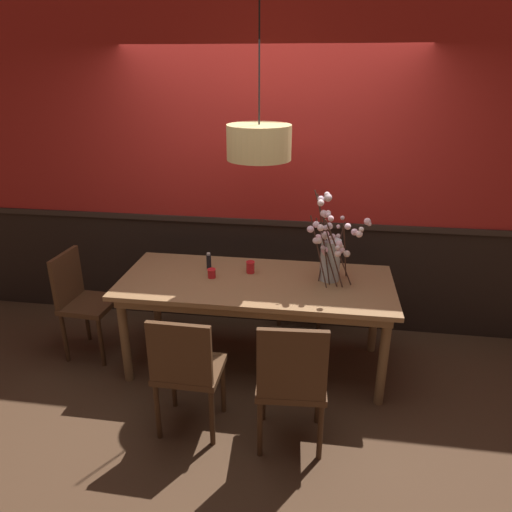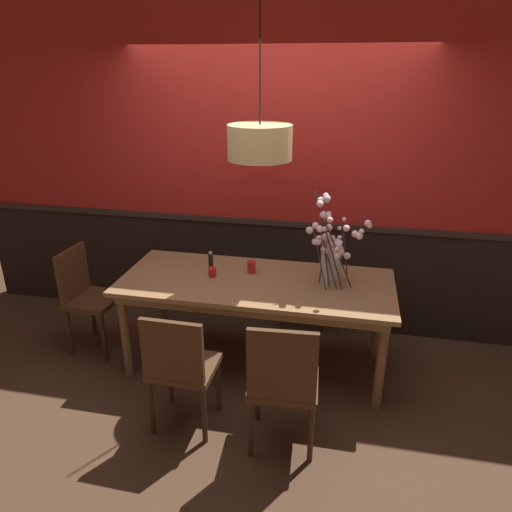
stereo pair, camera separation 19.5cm
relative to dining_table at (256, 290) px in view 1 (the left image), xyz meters
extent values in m
plane|color=#4C3321|center=(0.00, 0.00, -0.70)|extent=(24.00, 24.00, 0.00)
cube|color=black|center=(0.00, 0.79, -0.20)|extent=(5.94, 0.12, 1.00)
cube|color=#31241E|center=(0.00, 0.78, 0.32)|extent=(5.94, 0.14, 0.05)
cube|color=#B2231E|center=(0.00, 0.79, 1.28)|extent=(5.94, 0.12, 1.95)
cube|color=#997047|center=(0.00, 0.00, 0.06)|extent=(2.13, 0.89, 0.04)
cube|color=brown|center=(0.00, 0.00, 0.00)|extent=(2.02, 0.78, 0.08)
cylinder|color=brown|center=(-0.98, -0.35, -0.33)|extent=(0.07, 0.07, 0.74)
cylinder|color=brown|center=(0.98, -0.35, -0.33)|extent=(0.07, 0.07, 0.74)
cylinder|color=brown|center=(-0.98, 0.35, -0.33)|extent=(0.07, 0.07, 0.74)
cylinder|color=brown|center=(0.98, 0.35, -0.33)|extent=(0.07, 0.07, 0.74)
cube|color=#4C301C|center=(-0.33, -0.77, -0.24)|extent=(0.44, 0.39, 0.04)
cube|color=#4C301C|center=(-0.34, -0.94, -0.01)|extent=(0.41, 0.04, 0.42)
cylinder|color=#412917|center=(-0.52, -0.61, -0.48)|extent=(0.04, 0.04, 0.44)
cylinder|color=#412917|center=(-0.15, -0.61, -0.48)|extent=(0.04, 0.04, 0.44)
cylinder|color=#412917|center=(-0.52, -0.93, -0.48)|extent=(0.04, 0.04, 0.44)
cylinder|color=#412917|center=(-0.15, -0.94, -0.48)|extent=(0.04, 0.04, 0.44)
cube|color=#4C301C|center=(0.35, -0.81, -0.25)|extent=(0.47, 0.42, 0.04)
cube|color=#4C301C|center=(0.36, -0.98, 0.01)|extent=(0.42, 0.06, 0.48)
cylinder|color=#412917|center=(0.15, -0.65, -0.48)|extent=(0.04, 0.04, 0.43)
cylinder|color=#412917|center=(0.53, -0.63, -0.48)|extent=(0.04, 0.04, 0.43)
cylinder|color=#412917|center=(0.17, -0.99, -0.48)|extent=(0.04, 0.04, 0.43)
cylinder|color=#412917|center=(0.55, -0.96, -0.48)|extent=(0.04, 0.04, 0.43)
cube|color=#4C301C|center=(0.33, 0.81, -0.23)|extent=(0.48, 0.45, 0.04)
cube|color=#4C301C|center=(0.35, 1.00, 0.03)|extent=(0.42, 0.08, 0.48)
cylinder|color=#412917|center=(0.51, 0.62, -0.48)|extent=(0.04, 0.04, 0.44)
cylinder|color=#412917|center=(0.12, 0.66, -0.48)|extent=(0.04, 0.04, 0.44)
cylinder|color=#412917|center=(0.54, 0.97, -0.48)|extent=(0.04, 0.04, 0.44)
cylinder|color=#412917|center=(0.16, 1.00, -0.48)|extent=(0.04, 0.04, 0.44)
cube|color=#4C301C|center=(-1.42, -0.03, -0.23)|extent=(0.42, 0.43, 0.04)
cube|color=#4C301C|center=(-1.59, -0.02, 0.01)|extent=(0.06, 0.39, 0.43)
cylinder|color=#412917|center=(-1.24, 0.14, -0.47)|extent=(0.04, 0.04, 0.45)
cylinder|color=#412917|center=(-1.26, -0.21, -0.47)|extent=(0.04, 0.04, 0.45)
cylinder|color=#412917|center=(-1.57, 0.16, -0.47)|extent=(0.04, 0.04, 0.45)
cylinder|color=#412917|center=(-1.59, -0.19, -0.47)|extent=(0.04, 0.04, 0.45)
cylinder|color=silver|center=(0.57, 0.10, 0.24)|extent=(0.16, 0.16, 0.33)
cylinder|color=silver|center=(0.57, 0.10, 0.12)|extent=(0.14, 0.14, 0.07)
cylinder|color=#472D23|center=(0.67, 0.05, 0.34)|extent=(0.07, 0.27, 0.51)
sphere|color=#F7D8CE|center=(0.68, 0.03, 0.33)|extent=(0.05, 0.05, 0.05)
sphere|color=#FFCDE4|center=(0.73, 0.07, 0.49)|extent=(0.05, 0.05, 0.05)
sphere|color=#FFD7D8|center=(0.76, 0.00, 0.50)|extent=(0.05, 0.05, 0.05)
sphere|color=#F9CBD7|center=(0.83, 0.02, 0.58)|extent=(0.03, 0.03, 0.03)
sphere|color=#FFC4D4|center=(0.81, 0.03, 0.59)|extent=(0.05, 0.05, 0.05)
sphere|color=white|center=(0.77, 0.00, 0.54)|extent=(0.04, 0.04, 0.04)
cylinder|color=#472D23|center=(0.53, 0.02, 0.34)|extent=(0.20, 0.12, 0.51)
sphere|color=white|center=(0.48, -0.07, 0.56)|extent=(0.05, 0.05, 0.05)
sphere|color=silver|center=(0.51, 0.02, 0.37)|extent=(0.04, 0.04, 0.04)
sphere|color=silver|center=(0.51, -0.07, 0.56)|extent=(0.04, 0.04, 0.04)
sphere|color=#FFC4E2|center=(0.52, 0.04, 0.35)|extent=(0.06, 0.06, 0.06)
sphere|color=#FFCCD3|center=(0.52, 0.04, 0.32)|extent=(0.03, 0.03, 0.03)
cylinder|color=#472D23|center=(0.54, 0.09, 0.36)|extent=(0.10, 0.03, 0.55)
sphere|color=silver|center=(0.53, 0.09, 0.63)|extent=(0.04, 0.04, 0.04)
sphere|color=#FCDAD2|center=(0.51, 0.03, 0.62)|extent=(0.04, 0.04, 0.04)
sphere|color=white|center=(0.55, 0.06, 0.44)|extent=(0.03, 0.03, 0.03)
sphere|color=white|center=(0.53, 0.03, 0.63)|extent=(0.04, 0.04, 0.04)
sphere|color=#FBC6D8|center=(0.52, 0.10, 0.46)|extent=(0.05, 0.05, 0.05)
sphere|color=white|center=(0.51, 0.06, 0.45)|extent=(0.05, 0.05, 0.05)
cylinder|color=#472D23|center=(0.55, -0.02, 0.45)|extent=(0.25, 0.03, 0.74)
sphere|color=#FFC8D3|center=(0.55, -0.09, 0.64)|extent=(0.04, 0.04, 0.04)
sphere|color=silver|center=(0.52, -0.14, 0.80)|extent=(0.06, 0.06, 0.06)
sphere|color=white|center=(0.51, -0.14, 0.82)|extent=(0.04, 0.04, 0.04)
sphere|color=#FFCFE3|center=(0.57, -0.01, 0.47)|extent=(0.03, 0.03, 0.03)
sphere|color=silver|center=(0.57, -0.04, 0.49)|extent=(0.04, 0.04, 0.04)
sphere|color=white|center=(0.54, -0.03, 0.56)|extent=(0.05, 0.05, 0.05)
cylinder|color=#472D23|center=(0.51, 0.02, 0.43)|extent=(0.14, 0.08, 0.70)
sphere|color=#FCCEDA|center=(0.50, -0.03, 0.66)|extent=(0.05, 0.05, 0.05)
sphere|color=white|center=(0.51, 0.02, 0.47)|extent=(0.05, 0.05, 0.05)
sphere|color=silver|center=(0.47, -0.02, 0.76)|extent=(0.05, 0.05, 0.05)
sphere|color=#F3CDE1|center=(0.51, 0.04, 0.47)|extent=(0.04, 0.04, 0.04)
sphere|color=#FBDBD7|center=(0.47, -0.05, 0.74)|extent=(0.05, 0.05, 0.05)
cylinder|color=#472D23|center=(0.62, -0.03, 0.36)|extent=(0.23, 0.12, 0.55)
sphere|color=silver|center=(0.64, -0.05, 0.42)|extent=(0.03, 0.03, 0.03)
sphere|color=white|center=(0.61, -0.07, 0.42)|extent=(0.04, 0.04, 0.04)
sphere|color=#FFC5D6|center=(0.62, -0.05, 0.44)|extent=(0.05, 0.05, 0.05)
sphere|color=#FFD7D6|center=(0.61, -0.08, 0.37)|extent=(0.05, 0.05, 0.05)
sphere|color=#FFCEDF|center=(0.67, -0.14, 0.60)|extent=(0.05, 0.05, 0.05)
sphere|color=#FFCFE6|center=(0.64, -0.05, 0.39)|extent=(0.05, 0.05, 0.05)
cylinder|color=#472D23|center=(0.62, 0.18, 0.31)|extent=(0.10, 0.04, 0.46)
sphere|color=white|center=(0.62, 0.18, 0.42)|extent=(0.04, 0.04, 0.04)
sphere|color=#FBD1DF|center=(0.64, 0.19, 0.29)|extent=(0.04, 0.04, 0.04)
sphere|color=#F9D0E0|center=(0.64, 0.24, 0.55)|extent=(0.03, 0.03, 0.03)
sphere|color=#FBD0E2|center=(0.61, 0.19, 0.49)|extent=(0.03, 0.03, 0.03)
cylinder|color=#472D23|center=(0.51, 0.10, 0.29)|extent=(0.07, 0.13, 0.42)
sphere|color=white|center=(0.53, 0.13, 0.28)|extent=(0.04, 0.04, 0.04)
sphere|color=silver|center=(0.50, 0.13, 0.43)|extent=(0.05, 0.05, 0.05)
sphere|color=#FECCE0|center=(0.46, 0.12, 0.42)|extent=(0.06, 0.06, 0.06)
cylinder|color=#472D23|center=(0.47, 0.00, 0.35)|extent=(0.16, 0.14, 0.53)
sphere|color=white|center=(0.45, -0.06, 0.58)|extent=(0.05, 0.05, 0.05)
sphere|color=silver|center=(0.47, -0.06, 0.46)|extent=(0.05, 0.05, 0.05)
sphere|color=#F5C5E4|center=(0.41, -0.10, 0.56)|extent=(0.05, 0.05, 0.05)
sphere|color=white|center=(0.45, -0.07, 0.46)|extent=(0.05, 0.05, 0.05)
cylinder|color=red|center=(-0.07, 0.14, 0.13)|extent=(0.07, 0.07, 0.10)
torus|color=red|center=(-0.07, 0.14, 0.17)|extent=(0.07, 0.07, 0.01)
cylinder|color=silver|center=(-0.07, 0.14, 0.11)|extent=(0.05, 0.05, 0.05)
cylinder|color=red|center=(-0.36, 0.00, 0.12)|extent=(0.06, 0.06, 0.07)
torus|color=red|center=(-0.36, 0.00, 0.15)|extent=(0.07, 0.07, 0.01)
cylinder|color=silver|center=(-0.36, 0.00, 0.11)|extent=(0.04, 0.04, 0.04)
cylinder|color=black|center=(-0.42, 0.16, 0.14)|extent=(0.04, 0.04, 0.12)
cylinder|color=beige|center=(-0.42, 0.16, 0.21)|extent=(0.03, 0.03, 0.02)
cylinder|color=tan|center=(0.01, 0.09, 1.13)|extent=(0.47, 0.47, 0.25)
sphere|color=#F9EAB7|center=(0.01, 0.09, 1.09)|extent=(0.14, 0.14, 0.14)
cylinder|color=black|center=(0.01, 0.09, 1.75)|extent=(0.01, 0.01, 1.00)
camera|label=1|loc=(0.49, -3.30, 1.64)|focal=32.96mm
camera|label=2|loc=(0.68, -3.26, 1.64)|focal=32.96mm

